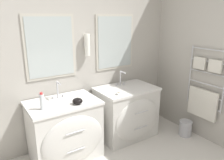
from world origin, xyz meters
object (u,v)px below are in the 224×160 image
at_px(vanity_right, 128,112).
at_px(toiletry_bottle, 42,102).
at_px(vanity_left, 66,130).
at_px(waste_bin, 185,128).
at_px(amenity_bowl, 77,101).

distance_m(vanity_right, toiletry_bottle, 1.42).
bearing_deg(vanity_left, toiletry_bottle, -167.66).
height_order(vanity_right, waste_bin, vanity_right).
bearing_deg(waste_bin, vanity_left, 164.37).
bearing_deg(amenity_bowl, toiletry_bottle, 170.10).
bearing_deg(vanity_left, amenity_bowl, -45.91).
relative_size(toiletry_bottle, amenity_bowl, 1.64).
bearing_deg(toiletry_bottle, vanity_right, 2.72).
xyz_separation_m(vanity_left, vanity_right, (1.04, 0.00, 0.00)).
relative_size(vanity_right, toiletry_bottle, 4.25).
height_order(amenity_bowl, waste_bin, amenity_bowl).
distance_m(vanity_right, amenity_bowl, 1.01).
xyz_separation_m(vanity_left, amenity_bowl, (0.13, -0.14, 0.44)).
xyz_separation_m(vanity_right, toiletry_bottle, (-1.32, -0.06, 0.50)).
distance_m(vanity_left, waste_bin, 1.92).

